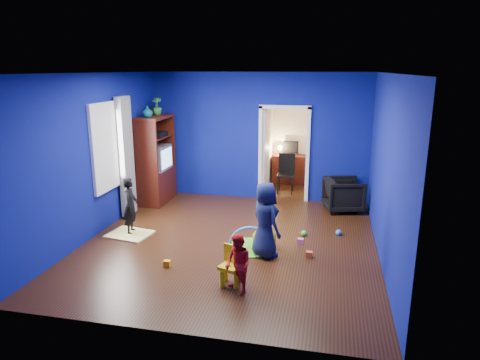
% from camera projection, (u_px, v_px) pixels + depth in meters
% --- Properties ---
extents(floor, '(5.00, 5.50, 0.01)m').
position_uv_depth(floor, '(231.00, 242.00, 7.55)').
color(floor, black).
rests_on(floor, ground).
extents(ceiling, '(5.00, 5.50, 0.01)m').
position_uv_depth(ceiling, '(230.00, 73.00, 6.82)').
color(ceiling, white).
rests_on(ceiling, wall_back).
extents(wall_back, '(5.00, 0.02, 2.90)m').
position_uv_depth(wall_back, '(258.00, 137.00, 9.78)').
color(wall_back, navy).
rests_on(wall_back, floor).
extents(wall_front, '(5.00, 0.02, 2.90)m').
position_uv_depth(wall_front, '(171.00, 215.00, 4.58)').
color(wall_front, navy).
rests_on(wall_front, floor).
extents(wall_left, '(0.02, 5.50, 2.90)m').
position_uv_depth(wall_left, '(95.00, 156.00, 7.69)').
color(wall_left, navy).
rests_on(wall_left, floor).
extents(wall_right, '(0.02, 5.50, 2.90)m').
position_uv_depth(wall_right, '(386.00, 169.00, 6.67)').
color(wall_right, navy).
rests_on(wall_right, floor).
extents(alcove, '(1.00, 1.75, 2.50)m').
position_uv_depth(alcove, '(288.00, 140.00, 10.54)').
color(alcove, silver).
rests_on(alcove, floor).
extents(armchair, '(0.94, 0.92, 0.71)m').
position_uv_depth(armchair, '(344.00, 195.00, 9.14)').
color(armchair, black).
rests_on(armchair, floor).
extents(child_black, '(0.33, 0.44, 1.07)m').
position_uv_depth(child_black, '(130.00, 206.00, 7.83)').
color(child_black, black).
rests_on(child_black, floor).
extents(child_navy, '(0.70, 0.71, 1.24)m').
position_uv_depth(child_navy, '(265.00, 220.00, 6.85)').
color(child_navy, '#0E1233').
rests_on(child_navy, floor).
extents(toddler_red, '(0.51, 0.51, 0.84)m').
position_uv_depth(toddler_red, '(238.00, 264.00, 5.75)').
color(toddler_red, red).
rests_on(toddler_red, floor).
extents(vase, '(0.27, 0.27, 0.24)m').
position_uv_depth(vase, '(147.00, 112.00, 9.09)').
color(vase, '#0D5B6F').
rests_on(vase, tv_armoire).
extents(potted_plant, '(0.27, 0.27, 0.39)m').
position_uv_depth(potted_plant, '(157.00, 106.00, 9.56)').
color(potted_plant, '#2F8339').
rests_on(potted_plant, tv_armoire).
extents(tv_armoire, '(0.58, 1.14, 1.96)m').
position_uv_depth(tv_armoire, '(155.00, 159.00, 9.65)').
color(tv_armoire, '#421A0B').
rests_on(tv_armoire, floor).
extents(crt_tv, '(0.46, 0.70, 0.54)m').
position_uv_depth(crt_tv, '(157.00, 158.00, 9.63)').
color(crt_tv, silver).
rests_on(crt_tv, tv_armoire).
extents(yellow_blanket, '(0.83, 0.71, 0.03)m').
position_uv_depth(yellow_blanket, '(130.00, 234.00, 7.86)').
color(yellow_blanket, '#F2E07A').
rests_on(yellow_blanket, floor).
extents(hopper_ball, '(0.40, 0.40, 0.40)m').
position_uv_depth(hopper_ball, '(264.00, 238.00, 7.20)').
color(hopper_ball, yellow).
rests_on(hopper_ball, floor).
extents(kid_chair, '(0.35, 0.35, 0.50)m').
position_uv_depth(kid_chair, '(231.00, 268.00, 6.01)').
color(kid_chair, yellow).
rests_on(kid_chair, floor).
extents(play_mat, '(0.84, 0.84, 0.02)m').
position_uv_depth(play_mat, '(250.00, 247.00, 7.29)').
color(play_mat, green).
rests_on(play_mat, floor).
extents(toy_arch, '(0.76, 0.11, 0.76)m').
position_uv_depth(toy_arch, '(250.00, 247.00, 7.29)').
color(toy_arch, '#3F8CD8').
rests_on(toy_arch, floor).
extents(window_left, '(0.03, 0.95, 1.55)m').
position_uv_depth(window_left, '(106.00, 147.00, 7.99)').
color(window_left, white).
rests_on(window_left, wall_left).
extents(curtain, '(0.14, 0.42, 2.40)m').
position_uv_depth(curtain, '(126.00, 157.00, 8.57)').
color(curtain, slate).
rests_on(curtain, floor).
extents(doorway, '(1.16, 0.10, 2.10)m').
position_uv_depth(doorway, '(284.00, 155.00, 9.76)').
color(doorway, white).
rests_on(doorway, floor).
extents(study_desk, '(0.88, 0.44, 0.75)m').
position_uv_depth(study_desk, '(290.00, 169.00, 11.36)').
color(study_desk, '#3D140A').
rests_on(study_desk, floor).
extents(desk_monitor, '(0.40, 0.05, 0.32)m').
position_uv_depth(desk_monitor, '(291.00, 147.00, 11.33)').
color(desk_monitor, black).
rests_on(desk_monitor, study_desk).
extents(desk_lamp, '(0.14, 0.14, 0.14)m').
position_uv_depth(desk_lamp, '(280.00, 148.00, 11.34)').
color(desk_lamp, '#FFD88C').
rests_on(desk_lamp, study_desk).
extents(folding_chair, '(0.40, 0.40, 0.92)m').
position_uv_depth(folding_chair, '(286.00, 174.00, 10.43)').
color(folding_chair, black).
rests_on(folding_chair, floor).
extents(book_shelf, '(0.88, 0.24, 0.04)m').
position_uv_depth(book_shelf, '(292.00, 106.00, 11.05)').
color(book_shelf, white).
rests_on(book_shelf, study_desk).
extents(toy_0, '(0.10, 0.08, 0.10)m').
position_uv_depth(toy_0, '(309.00, 254.00, 6.93)').
color(toy_0, orange).
rests_on(toy_0, floor).
extents(toy_1, '(0.11, 0.11, 0.11)m').
position_uv_depth(toy_1, '(339.00, 232.00, 7.85)').
color(toy_1, blue).
rests_on(toy_1, floor).
extents(toy_2, '(0.10, 0.08, 0.10)m').
position_uv_depth(toy_2, '(167.00, 264.00, 6.60)').
color(toy_2, '#FF9B0D').
rests_on(toy_2, floor).
extents(toy_3, '(0.11, 0.11, 0.11)m').
position_uv_depth(toy_3, '(304.00, 233.00, 7.81)').
color(toy_3, green).
rests_on(toy_3, floor).
extents(toy_4, '(0.10, 0.08, 0.10)m').
position_uv_depth(toy_4, '(300.00, 241.00, 7.45)').
color(toy_4, '#E054A7').
rests_on(toy_4, floor).
extents(toy_5, '(0.10, 0.08, 0.10)m').
position_uv_depth(toy_5, '(255.00, 237.00, 7.64)').
color(toy_5, orange).
rests_on(toy_5, floor).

